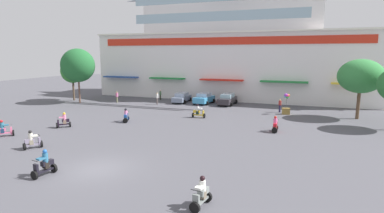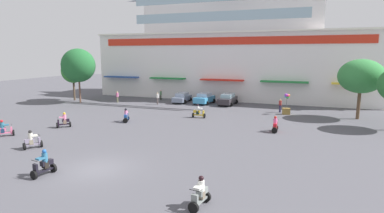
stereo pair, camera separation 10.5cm
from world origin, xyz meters
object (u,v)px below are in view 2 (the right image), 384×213
Objects in this scene: scooter_rider_3 at (64,121)px; scooter_rider_6 at (200,194)px; parked_car_1 at (204,98)px; parked_car_2 at (228,99)px; scooter_rider_2 at (199,112)px; pedestrian_3 at (161,94)px; scooter_rider_1 at (44,165)px; pedestrian_0 at (280,105)px; plaza_tree_1 at (361,76)px; pedestrian_2 at (117,96)px; pedestrian_1 at (157,98)px; parked_car_0 at (182,98)px; scooter_rider_7 at (275,125)px; plaza_tree_0 at (78,65)px; plaza_tree_2 at (73,71)px; balloon_vendor_cart at (286,106)px; scooter_rider_4 at (32,141)px; scooter_rider_5 at (126,116)px; scooter_rider_9 at (4,130)px.

scooter_rider_6 reaches higher than scooter_rider_3.
parked_car_1 is at bearing 66.16° from scooter_rider_3.
parked_car_2 reaches higher than scooter_rider_2.
pedestrian_3 is (-7.56, 1.27, 0.12)m from parked_car_1.
scooter_rider_1 is 0.97× the size of pedestrian_0.
plaza_tree_1 is 4.21× the size of pedestrian_3.
pedestrian_2 is at bearing -167.32° from parked_car_2.
parked_car_0 is at bearing 48.24° from pedestrian_1.
pedestrian_0 is at bearing 66.50° from scooter_rider_1.
scooter_rider_7 is (8.75, -3.63, -0.01)m from scooter_rider_2.
plaza_tree_0 is 5.26× the size of scooter_rider_3.
pedestrian_0 reaches higher than scooter_rider_6.
parked_car_0 is 3.89m from pedestrian_1.
balloon_vendor_cart is (31.49, -0.39, -3.49)m from plaza_tree_2.
balloon_vendor_cart is at bearing 50.79° from scooter_rider_4.
parked_car_1 is at bearing -9.53° from pedestrian_3.
plaza_tree_1 reaches higher than pedestrian_3.
scooter_rider_3 is 16.01m from pedestrian_1.
scooter_rider_4 is at bearing -55.83° from plaza_tree_2.
balloon_vendor_cart is at bearing -1.98° from pedestrian_2.
parked_car_1 is at bearing 107.95° from scooter_rider_6.
balloon_vendor_cart is (2.12, 25.13, 0.37)m from scooter_rider_6.
parked_car_1 reaches higher than scooter_rider_3.
scooter_rider_5 is (13.38, -8.88, -4.83)m from plaza_tree_0.
pedestrian_0 reaches higher than pedestrian_3.
parked_car_2 reaches higher than scooter_rider_6.
scooter_rider_2 is (-0.87, -9.90, -0.16)m from parked_car_2.
scooter_rider_1 is 1.02× the size of pedestrian_3.
scooter_rider_3 is 15.94m from pedestrian_2.
pedestrian_1 is (-2.17, 11.59, 0.35)m from scooter_rider_5.
plaza_tree_0 is 16.77m from scooter_rider_5.
scooter_rider_7 is 0.97× the size of pedestrian_3.
scooter_rider_4 reaches higher than parked_car_0.
scooter_rider_9 is at bearing 163.32° from scooter_rider_6.
parked_car_1 is 9.97m from scooter_rider_2.
plaza_tree_0 is 1.20× the size of plaza_tree_1.
parked_car_0 is (16.41, 3.80, -3.76)m from plaza_tree_2.
scooter_rider_1 is at bearing -76.37° from scooter_rider_5.
scooter_rider_4 is 0.88× the size of pedestrian_0.
scooter_rider_1 is 1.07× the size of scooter_rider_5.
scooter_rider_5 is (-3.50, 14.42, -0.04)m from scooter_rider_1.
pedestrian_3 is at bearing 166.66° from pedestrian_0.
parked_car_0 is 3.00× the size of scooter_rider_7.
scooter_rider_2 is 0.91× the size of pedestrian_1.
scooter_rider_1 is 11.66m from scooter_rider_9.
balloon_vendor_cart is at bearing 2.81° from plaza_tree_0.
scooter_rider_5 is at bearing 103.63° from scooter_rider_1.
pedestrian_2 reaches higher than scooter_rider_9.
scooter_rider_9 is at bearing -127.35° from scooter_rider_5.
plaza_tree_0 is at bearing 124.49° from scooter_rider_3.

